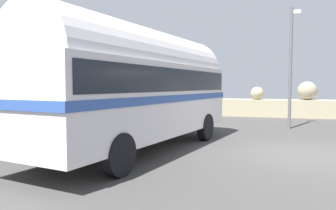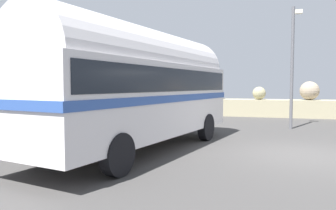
# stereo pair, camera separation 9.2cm
# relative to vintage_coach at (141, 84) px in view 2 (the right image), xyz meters

# --- Properties ---
(ground) EXTENTS (32.00, 26.00, 0.02)m
(ground) POSITION_rel_vintage_coach_xyz_m (4.63, 0.72, -2.04)
(ground) COLOR #3E3C3B
(breakwater) EXTENTS (31.36, 1.94, 2.47)m
(breakwater) POSITION_rel_vintage_coach_xyz_m (4.62, 12.52, -1.32)
(breakwater) COLOR tan
(breakwater) RESTS_ON ground
(vintage_coach) EXTENTS (4.10, 8.89, 3.70)m
(vintage_coach) POSITION_rel_vintage_coach_xyz_m (0.00, 0.00, 0.00)
(vintage_coach) COLOR black
(vintage_coach) RESTS_ON ground
(second_coach) EXTENTS (3.97, 8.88, 3.70)m
(second_coach) POSITION_rel_vintage_coach_xyz_m (-4.68, 1.54, 0.00)
(second_coach) COLOR black
(second_coach) RESTS_ON ground
(lamp_post) EXTENTS (0.52, 0.85, 5.53)m
(lamp_post) POSITION_rel_vintage_coach_xyz_m (4.81, 6.62, 1.11)
(lamp_post) COLOR #5B5B60
(lamp_post) RESTS_ON ground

